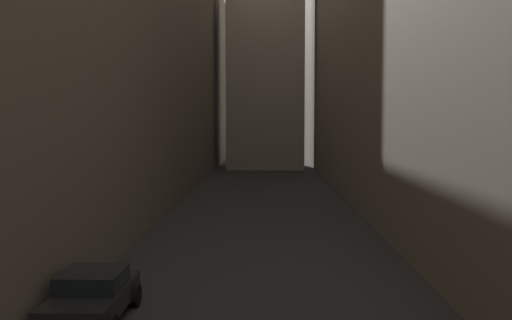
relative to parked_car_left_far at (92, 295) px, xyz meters
The scene contains 4 objects.
ground_plane 21.86m from the parked_car_left_far, 78.38° to the left, with size 264.00×264.00×0.00m, color #232326.
building_block_left 26.16m from the parked_car_left_far, 104.95° to the left, with size 10.30×108.00×21.15m, color #60594F.
building_block_right 31.60m from the parked_car_left_far, 52.62° to the left, with size 15.97×108.00×24.28m, color #756B5B.
parked_car_left_far is the anchor object (origin of this frame).
Camera 1 is at (0.23, 11.43, 5.31)m, focal length 41.31 mm.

